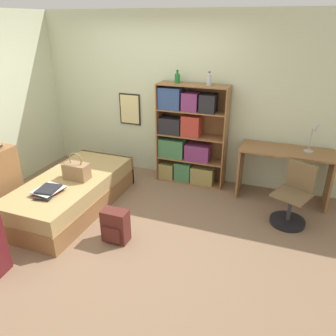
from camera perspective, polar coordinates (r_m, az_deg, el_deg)
The scene contains 12 objects.
ground_plane at distance 4.55m, azimuth -8.91°, elevation -8.36°, with size 14.00×14.00×0.00m, color #84664C.
wall_back at distance 5.42m, azimuth -1.39°, elevation 12.21°, with size 10.00×0.09×2.60m.
bed at distance 4.80m, azimuth -16.29°, elevation -4.14°, with size 0.95×1.99×0.46m.
handbag at distance 4.60m, azimuth -15.63°, elevation -0.48°, with size 0.34×0.19×0.38m.
book_stack_on_bed at distance 4.35m, azimuth -20.13°, elevation -3.76°, with size 0.33×0.41×0.08m.
bookcase at distance 5.20m, azimuth 3.23°, elevation 5.32°, with size 1.09×0.33×1.58m.
bottle_green at distance 5.07m, azimuth 1.64°, elevation 15.39°, with size 0.08×0.08×0.19m.
bottle_brown at distance 4.90m, azimuth 7.16°, elevation 14.94°, with size 0.07×0.07×0.19m.
desk at distance 4.98m, azimuth 19.62°, elevation 0.48°, with size 1.27×0.53×0.78m.
desk_lamp at distance 4.84m, azimuth 24.18°, elevation 5.79°, with size 0.18×0.13×0.44m.
desk_chair at distance 4.54m, azimuth 20.69°, elevation -6.08°, with size 0.54×0.54×0.80m.
backpack at distance 4.01m, azimuth -9.15°, elevation -9.95°, with size 0.31×0.21×0.41m.
Camera 1 is at (1.99, -3.29, 2.44)m, focal length 35.00 mm.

